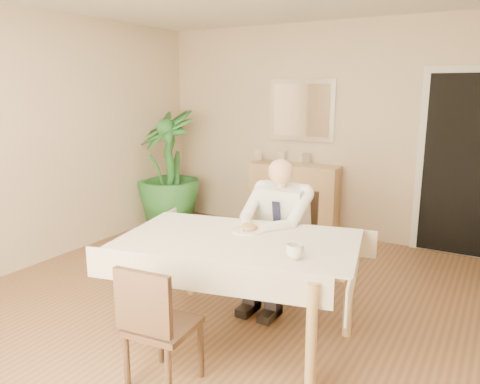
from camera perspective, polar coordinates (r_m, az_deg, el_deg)
The scene contains 17 objects.
room at distance 3.65m, azimuth -2.76°, elevation 4.34°, with size 5.00×5.02×2.60m.
doorway at distance 5.57m, azimuth 25.55°, elevation 2.86°, with size 0.96×0.07×2.10m.
mirror at distance 5.97m, azimuth 7.54°, elevation 9.86°, with size 0.86×0.04×0.76m.
dining_table at distance 3.44m, azimuth -0.09°, elevation -6.99°, with size 1.93×1.37×0.75m.
chair_far at distance 4.24m, azimuth 5.94°, elevation -5.36°, with size 0.49×0.49×0.92m.
chair_near at distance 2.96m, azimuth -10.28°, elevation -15.33°, with size 0.41×0.42×0.81m.
seated_man at distance 3.94m, azimuth 4.26°, elevation -4.15°, with size 0.48×0.72×1.24m.
plate at distance 3.58m, azimuth 1.00°, elevation -4.67°, with size 0.26×0.26×0.02m, color white.
food at distance 3.57m, azimuth 1.00°, elevation -4.34°, with size 0.14×0.14×0.06m, color olive.
knife at distance 3.50m, azimuth 1.09°, elevation -4.76°, with size 0.01×0.01×0.13m, color silver.
fork at distance 3.54m, azimuth -0.04°, elevation -4.56°, with size 0.01×0.01×0.13m, color silver.
coffee_mug at distance 3.03m, azimuth 6.71°, elevation -7.20°, with size 0.12×0.12×0.09m, color white.
sideboard at distance 5.98m, azimuth 6.68°, elevation -0.82°, with size 1.11×0.38×0.89m, color tan.
photo_frame_left at distance 6.18m, azimuth 2.30°, elevation 4.54°, with size 0.10×0.02×0.14m, color silver.
photo_frame_center at distance 5.99m, azimuth 4.99°, elevation 4.26°, with size 0.10×0.02×0.14m, color silver.
photo_frame_right at distance 5.89m, azimuth 8.03°, elevation 4.03°, with size 0.10×0.02×0.14m, color silver.
potted_palm at distance 6.29m, azimuth -8.80°, elevation 2.80°, with size 0.86×0.86×1.54m, color #205721.
Camera 1 is at (1.96, -3.03, 1.82)m, focal length 35.00 mm.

